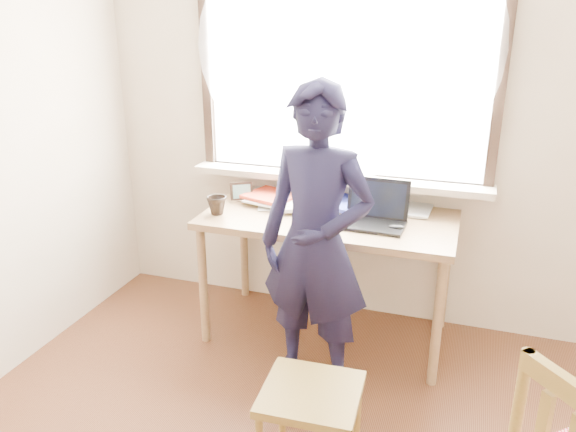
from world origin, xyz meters
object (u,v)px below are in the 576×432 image
(desk, at_px, (328,229))
(mug_white, at_px, (325,197))
(person, at_px, (316,244))
(mug_dark, at_px, (217,205))
(laptop, at_px, (375,214))
(work_chair, at_px, (311,403))

(desk, bearing_deg, mug_white, 111.89)
(mug_white, relative_size, person, 0.08)
(person, bearing_deg, desk, 104.98)
(mug_dark, relative_size, person, 0.07)
(desk, relative_size, mug_white, 11.96)
(mug_dark, bearing_deg, person, -24.59)
(laptop, height_order, person, person)
(desk, bearing_deg, laptop, -6.26)
(desk, bearing_deg, person, -82.87)
(laptop, relative_size, person, 0.22)
(mug_dark, bearing_deg, desk, 15.34)
(mug_white, bearing_deg, mug_dark, -146.54)
(laptop, height_order, mug_white, laptop)
(desk, distance_m, mug_dark, 0.67)
(desk, xyz_separation_m, laptop, (0.27, -0.03, 0.14))
(mug_white, bearing_deg, laptop, -32.45)
(mug_white, height_order, mug_dark, mug_dark)
(desk, xyz_separation_m, work_chair, (0.22, -1.10, -0.35))
(mug_dark, xyz_separation_m, work_chair, (0.85, -0.93, -0.48))
(laptop, relative_size, mug_white, 2.94)
(laptop, xyz_separation_m, work_chair, (-0.05, -1.07, -0.48))
(work_chair, bearing_deg, mug_dark, 132.52)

